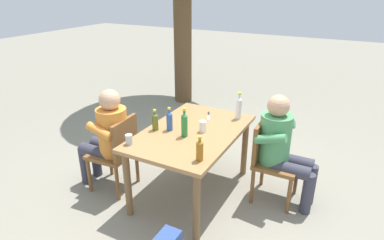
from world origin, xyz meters
TOP-DOWN VIEW (x-y plane):
  - ground_plane at (0.00, 0.00)m, footprint 24.00×24.00m
  - dining_table at (0.00, 0.00)m, footprint 1.42×0.92m
  - chair_near_right at (0.32, -0.76)m, footprint 0.44×0.44m
  - chair_far_left at (-0.32, 0.76)m, footprint 0.47×0.47m
  - person_in_white_shirt at (0.32, -0.87)m, footprint 0.47×0.61m
  - person_in_plaid_shirt at (-0.32, 0.87)m, footprint 0.47×0.61m
  - bottle_clear at (0.53, -0.31)m, footprint 0.06×0.06m
  - bottle_olive at (-0.16, 0.35)m, footprint 0.06×0.06m
  - bottle_blue at (-0.09, 0.21)m, footprint 0.06×0.06m
  - bottle_green at (-0.15, 0.01)m, footprint 0.06×0.06m
  - bottle_amber at (-0.50, -0.34)m, footprint 0.06×0.06m
  - cup_steel at (-0.55, 0.39)m, footprint 0.07×0.07m
  - cup_white at (0.03, -0.11)m, footprint 0.07×0.07m
  - table_knife at (0.44, 0.02)m, footprint 0.23×0.12m

SIDE VIEW (x-z plane):
  - ground_plane at x=0.00m, z-range 0.00..0.00m
  - chair_near_right at x=0.32m, z-range 0.05..0.92m
  - chair_far_left at x=-0.32m, z-range 0.05..0.92m
  - person_in_white_shirt at x=0.32m, z-range 0.07..1.25m
  - person_in_plaid_shirt at x=-0.32m, z-range 0.07..1.25m
  - dining_table at x=0.00m, z-range 0.28..1.04m
  - table_knife at x=0.44m, z-range 0.76..0.77m
  - cup_steel at x=-0.55m, z-range 0.76..0.86m
  - cup_white at x=0.03m, z-range 0.76..0.88m
  - bottle_olive at x=-0.16m, z-range 0.74..0.97m
  - bottle_amber at x=-0.50m, z-range 0.74..0.98m
  - bottle_blue at x=-0.09m, z-range 0.74..0.99m
  - bottle_green at x=-0.15m, z-range 0.74..1.04m
  - bottle_clear at x=0.53m, z-range 0.74..1.05m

